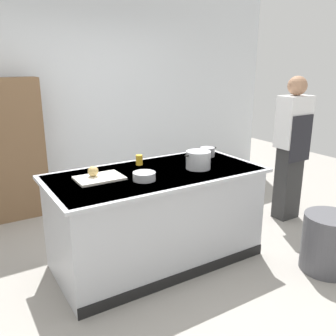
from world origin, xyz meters
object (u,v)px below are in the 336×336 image
at_px(onion, 93,171).
at_px(mixing_bowl, 144,176).
at_px(sauce_pan, 207,152).
at_px(juice_cup, 139,160).
at_px(person_chef, 292,146).
at_px(trash_bin, 328,243).
at_px(stock_pot, 198,160).

height_order(onion, mixing_bowl, onion).
height_order(sauce_pan, mixing_bowl, sauce_pan).
distance_m(mixing_bowl, juice_cup, 0.48).
bearing_deg(person_chef, trash_bin, 140.88).
relative_size(onion, mixing_bowl, 0.47).
xyz_separation_m(sauce_pan, trash_bin, (0.51, -1.19, -0.68)).
xyz_separation_m(stock_pot, person_chef, (1.48, 0.14, -0.07)).
relative_size(sauce_pan, mixing_bowl, 1.14).
bearing_deg(onion, sauce_pan, 3.96).
distance_m(sauce_pan, trash_bin, 1.46).
height_order(mixing_bowl, juice_cup, juice_cup).
bearing_deg(stock_pot, sauce_pan, 42.06).
xyz_separation_m(juice_cup, trash_bin, (1.28, -1.27, -0.68)).
bearing_deg(onion, trash_bin, -31.19).
bearing_deg(onion, person_chef, -1.99).
height_order(mixing_bowl, trash_bin, mixing_bowl).
height_order(sauce_pan, person_chef, person_chef).
xyz_separation_m(onion, stock_pot, (0.96, -0.23, 0.02)).
relative_size(mixing_bowl, person_chef, 0.11).
distance_m(stock_pot, trash_bin, 1.42).
bearing_deg(sauce_pan, trash_bin, -66.89).
bearing_deg(person_chef, juice_cup, 74.35).
distance_m(stock_pot, sauce_pan, 0.48).
distance_m(onion, trash_bin, 2.23).
height_order(onion, sauce_pan, onion).
bearing_deg(sauce_pan, stock_pot, -137.94).
height_order(stock_pot, person_chef, person_chef).
height_order(stock_pot, juice_cup, stock_pot).
relative_size(mixing_bowl, trash_bin, 0.36).
distance_m(mixing_bowl, trash_bin, 1.81).
bearing_deg(trash_bin, stock_pot, 134.64).
distance_m(onion, mixing_bowl, 0.45).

